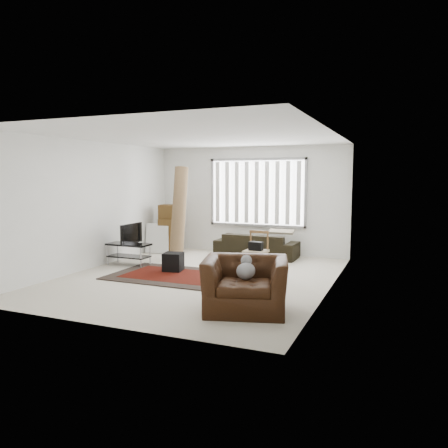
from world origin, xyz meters
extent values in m
plane|color=beige|center=(0.00, 0.00, 0.00)|extent=(6.00, 6.00, 0.00)
cube|color=white|center=(0.00, 0.00, 2.70)|extent=(5.00, 6.00, 0.02)
cube|color=white|center=(0.00, 3.00, 1.35)|extent=(5.00, 0.02, 2.70)
cube|color=white|center=(0.00, -3.00, 1.35)|extent=(5.00, 0.02, 2.70)
cube|color=white|center=(-2.50, 0.00, 1.35)|extent=(0.02, 6.00, 2.70)
cube|color=white|center=(2.50, 0.00, 1.35)|extent=(0.02, 6.00, 2.70)
cube|color=white|center=(0.20, 2.98, 1.55)|extent=(2.40, 0.01, 1.60)
cube|color=gray|center=(0.20, 2.96, 1.55)|extent=(2.52, 0.06, 1.72)
cube|color=white|center=(0.20, 2.92, 1.55)|extent=(2.40, 0.02, 1.55)
cube|color=black|center=(-0.45, -0.10, 0.01)|extent=(2.53, 1.69, 0.02)
cube|color=#460E06|center=(-0.45, -0.10, 0.02)|extent=(2.00, 1.16, 0.00)
cube|color=black|center=(-1.95, 0.47, 0.46)|extent=(0.96, 0.43, 0.04)
cube|color=black|center=(-1.95, 0.47, 0.19)|extent=(0.92, 0.40, 0.03)
cylinder|color=#B2B2B7|center=(-2.38, 0.29, 0.24)|extent=(0.03, 0.03, 0.48)
cylinder|color=#B2B2B7|center=(-1.52, 0.29, 0.24)|extent=(0.03, 0.03, 0.48)
cylinder|color=#B2B2B7|center=(-2.38, 0.65, 0.24)|extent=(0.03, 0.03, 0.48)
cylinder|color=#B2B2B7|center=(-1.52, 0.65, 0.24)|extent=(0.03, 0.03, 0.48)
imported|color=black|center=(-1.95, 0.47, 0.70)|extent=(0.10, 0.78, 0.45)
cube|color=black|center=(-0.70, 0.24, 0.21)|extent=(0.43, 0.43, 0.37)
cube|color=brown|center=(-1.97, 2.29, 0.23)|extent=(0.57, 0.53, 0.45)
cube|color=brown|center=(-1.95, 2.26, 0.66)|extent=(0.52, 0.48, 0.41)
cube|color=brown|center=(-1.99, 2.31, 1.05)|extent=(0.47, 0.47, 0.36)
cube|color=silver|center=(-2.15, 2.01, 0.38)|extent=(0.62, 0.30, 0.76)
cylinder|color=brown|center=(-1.32, 1.65, 1.10)|extent=(0.34, 0.68, 2.20)
imported|color=black|center=(0.37, 2.45, 0.38)|extent=(2.00, 0.89, 0.76)
cube|color=#937F60|center=(0.85, 0.92, 0.41)|extent=(0.46, 0.46, 0.05)
cylinder|color=brown|center=(0.66, 0.74, 0.21)|extent=(0.04, 0.04, 0.41)
cylinder|color=brown|center=(1.04, 0.73, 0.21)|extent=(0.04, 0.04, 0.41)
cylinder|color=brown|center=(0.67, 1.12, 0.21)|extent=(0.04, 0.04, 0.41)
cylinder|color=brown|center=(1.05, 1.11, 0.21)|extent=(0.04, 0.04, 0.41)
cube|color=brown|center=(0.86, 1.12, 0.80)|extent=(0.42, 0.05, 0.06)
cube|color=brown|center=(0.67, 1.13, 0.62)|extent=(0.04, 0.04, 0.41)
cube|color=brown|center=(1.05, 1.12, 0.62)|extent=(0.04, 0.04, 0.41)
cube|color=black|center=(0.85, 0.92, 0.53)|extent=(0.28, 0.17, 0.18)
imported|color=#32180A|center=(1.56, -1.67, 0.44)|extent=(1.44, 1.33, 0.89)
ellipsoid|color=#59595B|center=(1.56, -1.67, 0.58)|extent=(0.32, 0.37, 0.22)
sphere|color=#59595B|center=(1.52, -1.51, 0.71)|extent=(0.17, 0.17, 0.17)
camera|label=1|loc=(3.66, -7.51, 1.95)|focal=35.00mm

